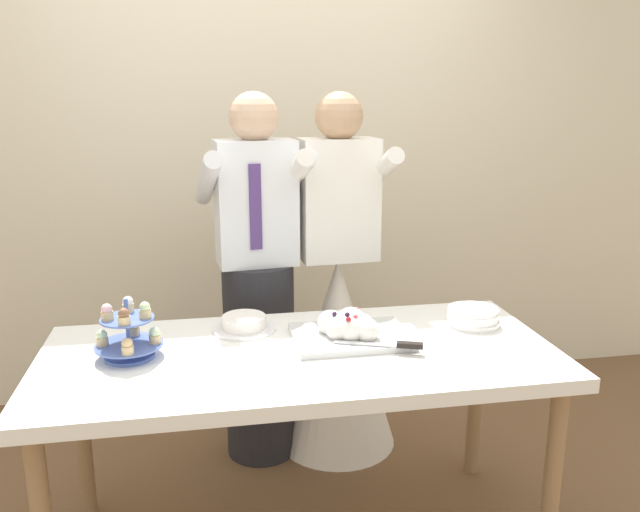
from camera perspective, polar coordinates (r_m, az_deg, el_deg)
The scene contains 8 objects.
rear_wall at distance 3.51m, azimuth -5.41°, elevation 10.97°, with size 5.20×0.10×2.90m, color beige.
dessert_table at distance 2.30m, azimuth -1.76°, elevation -10.09°, with size 1.80×0.80×0.78m.
cupcake_stand at distance 2.28m, azimuth -16.68°, elevation -6.69°, with size 0.23×0.23×0.21m.
main_cake_tray at distance 2.35m, azimuth 2.69°, elevation -6.53°, with size 0.43×0.35×0.13m.
plate_stack at distance 2.57m, azimuth 13.49°, elevation -5.27°, with size 0.20×0.20×0.07m.
round_cake at distance 2.46m, azimuth -6.78°, elevation -6.03°, with size 0.24×0.24×0.06m.
person_groom at distance 2.89m, azimuth -5.52°, elevation -3.97°, with size 0.50×0.53×1.66m.
person_bride at distance 3.02m, azimuth 1.56°, elevation -6.42°, with size 0.56×0.56×1.66m.
Camera 1 is at (-0.31, -2.07, 1.65)m, focal length 35.96 mm.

